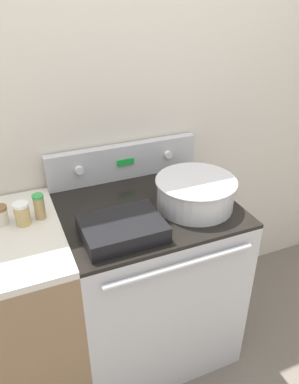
% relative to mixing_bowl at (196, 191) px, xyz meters
% --- Properties ---
extents(kitchen_wall, '(8.00, 0.05, 2.50)m').
position_rel_mixing_bowl_xyz_m(kitchen_wall, '(-0.20, 0.46, 0.27)').
color(kitchen_wall, beige).
rests_on(kitchen_wall, ground_plane).
extents(stove_range, '(0.80, 0.71, 0.90)m').
position_rel_mixing_bowl_xyz_m(stove_range, '(-0.20, 0.09, -0.53)').
color(stove_range, '#BCBCC1').
rests_on(stove_range, ground_plane).
extents(control_panel, '(0.80, 0.07, 0.18)m').
position_rel_mixing_bowl_xyz_m(control_panel, '(-0.20, 0.40, 0.01)').
color(control_panel, '#BCBCC1').
rests_on(control_panel, stove_range).
extents(side_counter, '(0.58, 0.68, 0.91)m').
position_rel_mixing_bowl_xyz_m(side_counter, '(-0.89, 0.09, -0.52)').
color(side_counter, '#896B4C').
rests_on(side_counter, ground_plane).
extents(mixing_bowl, '(0.37, 0.37, 0.14)m').
position_rel_mixing_bowl_xyz_m(mixing_bowl, '(0.00, 0.00, 0.00)').
color(mixing_bowl, silver).
rests_on(mixing_bowl, stove_range).
extents(casserole_dish, '(0.33, 0.25, 0.07)m').
position_rel_mixing_bowl_xyz_m(casserole_dish, '(-0.39, -0.09, -0.04)').
color(casserole_dish, black).
rests_on(casserole_dish, stove_range).
extents(ladle, '(0.07, 0.27, 0.07)m').
position_rel_mixing_bowl_xyz_m(ladle, '(0.18, 0.02, -0.05)').
color(ladle, '#7AB2C6').
rests_on(ladle, stove_range).
extents(spice_jar_green_cap, '(0.05, 0.05, 0.11)m').
position_rel_mixing_bowl_xyz_m(spice_jar_green_cap, '(-0.67, 0.16, -0.01)').
color(spice_jar_green_cap, tan).
rests_on(spice_jar_green_cap, side_counter).
extents(spice_jar_white_cap, '(0.07, 0.07, 0.10)m').
position_rel_mixing_bowl_xyz_m(spice_jar_white_cap, '(-0.75, 0.14, -0.01)').
color(spice_jar_white_cap, tan).
rests_on(spice_jar_white_cap, side_counter).
extents(spice_jar_brown_cap, '(0.07, 0.07, 0.08)m').
position_rel_mixing_bowl_xyz_m(spice_jar_brown_cap, '(-0.83, 0.18, -0.02)').
color(spice_jar_brown_cap, beige).
rests_on(spice_jar_brown_cap, side_counter).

